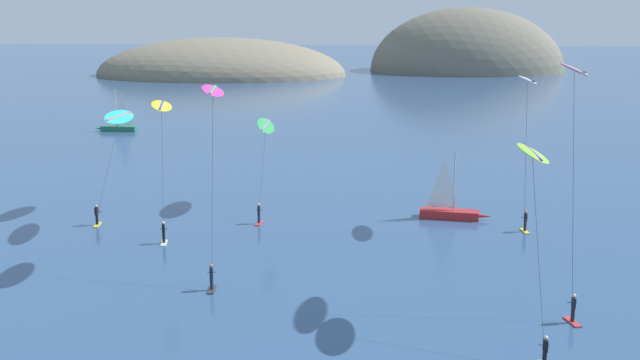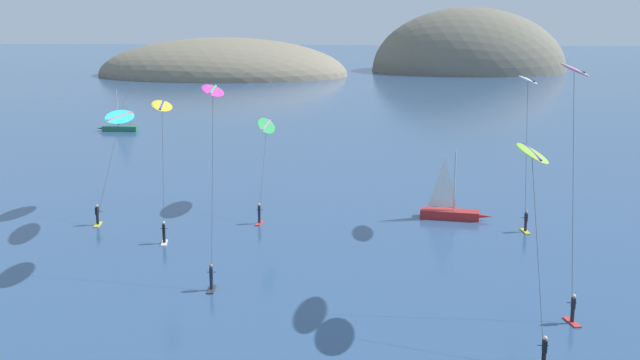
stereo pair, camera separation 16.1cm
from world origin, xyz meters
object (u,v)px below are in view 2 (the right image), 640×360
object	(u,v)px
kitesurfer_magenta	(213,104)
kitesurfer_white	(528,95)
kitesurfer_pink	(574,88)
kitesurfer_yellow	(162,113)
kitesurfer_lime	(533,167)
kitesurfer_green	(266,131)
sailboat_far	(118,126)
kitesurfer_cyan	(118,124)
sailboat_near	(454,211)

from	to	relation	value
kitesurfer_magenta	kitesurfer_white	distance (m)	25.11
kitesurfer_pink	kitesurfer_yellow	bearing A→B (deg)	153.94
kitesurfer_pink	kitesurfer_white	distance (m)	16.32
kitesurfer_pink	kitesurfer_lime	xyz separation A→B (m)	(-2.90, -4.24, -3.78)
kitesurfer_yellow	kitesurfer_green	distance (m)	10.39
sailboat_far	kitesurfer_cyan	size ratio (longest dim) A/B	0.68
sailboat_far	kitesurfer_yellow	distance (m)	51.32
sailboat_near	sailboat_far	size ratio (longest dim) A/B	1.01
kitesurfer_yellow	kitesurfer_magenta	xyz separation A→B (m)	(5.80, -8.78, 1.87)
sailboat_far	kitesurfer_pink	size ratio (longest dim) A/B	0.42
sailboat_far	kitesurfer_pink	bearing A→B (deg)	-52.23
sailboat_near	kitesurfer_magenta	world-z (taller)	kitesurfer_magenta
kitesurfer_magenta	kitesurfer_white	xyz separation A→B (m)	(22.39, 11.36, -0.51)
kitesurfer_white	kitesurfer_lime	bearing A→B (deg)	-99.20
kitesurfer_pink	kitesurfer_yellow	world-z (taller)	kitesurfer_pink
kitesurfer_yellow	kitesurfer_lime	size ratio (longest dim) A/B	1.00
sailboat_far	kitesurfer_white	bearing A→B (deg)	-43.16
kitesurfer_pink	kitesurfer_lime	bearing A→B (deg)	-124.36
sailboat_far	kitesurfer_yellow	xyz separation A→B (m)	(19.06, -46.88, 8.50)
kitesurfer_magenta	kitesurfer_white	bearing A→B (deg)	26.89
kitesurfer_lime	sailboat_near	bearing A→B (deg)	94.84
sailboat_near	kitesurfer_yellow	bearing A→B (deg)	-169.51
kitesurfer_yellow	kitesurfer_white	world-z (taller)	kitesurfer_white
sailboat_near	kitesurfer_white	bearing A→B (deg)	-18.06
kitesurfer_lime	kitesurfer_magenta	bearing A→B (deg)	154.65
kitesurfer_pink	kitesurfer_green	distance (m)	29.99
kitesurfer_magenta	kitesurfer_pink	bearing A→B (deg)	-12.33
kitesurfer_cyan	sailboat_near	bearing A→B (deg)	-1.74
kitesurfer_magenta	kitesurfer_green	size ratio (longest dim) A/B	1.26
kitesurfer_cyan	sailboat_far	bearing A→B (deg)	108.38
kitesurfer_yellow	kitesurfer_green	xyz separation A→B (m)	(7.06, 7.22, -2.44)
sailboat_near	kitesurfer_white	size ratio (longest dim) A/B	0.50
kitesurfer_cyan	kitesurfer_magenta	distance (m)	18.06
kitesurfer_yellow	kitesurfer_magenta	size ratio (longest dim) A/B	0.82
sailboat_near	sailboat_far	bearing A→B (deg)	134.63
kitesurfer_cyan	kitesurfer_white	size ratio (longest dim) A/B	0.73
kitesurfer_magenta	kitesurfer_lime	world-z (taller)	kitesurfer_magenta
kitesurfer_lime	kitesurfer_yellow	bearing A→B (deg)	144.39
kitesurfer_pink	kitesurfer_lime	size ratio (longest dim) A/B	1.41
kitesurfer_white	kitesurfer_cyan	bearing A→B (deg)	175.64
sailboat_near	kitesurfer_green	distance (m)	17.32
kitesurfer_cyan	kitesurfer_white	bearing A→B (deg)	-4.36
kitesurfer_yellow	kitesurfer_magenta	world-z (taller)	kitesurfer_magenta
kitesurfer_cyan	kitesurfer_lime	size ratio (longest dim) A/B	0.87
sailboat_far	kitesurfer_magenta	world-z (taller)	kitesurfer_magenta
kitesurfer_yellow	kitesurfer_cyan	world-z (taller)	kitesurfer_yellow
sailboat_near	kitesurfer_lime	xyz separation A→B (m)	(1.87, -22.09, 8.34)
kitesurfer_white	sailboat_near	bearing A→B (deg)	161.94
kitesurfer_white	sailboat_far	bearing A→B (deg)	136.84
kitesurfer_magenta	kitesurfer_lime	xyz separation A→B (m)	(19.09, -9.04, -2.03)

